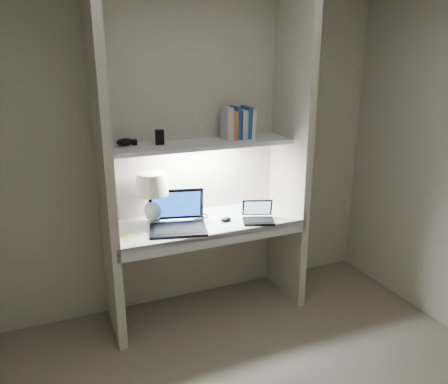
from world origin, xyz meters
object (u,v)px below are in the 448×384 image
book_row (238,123)px  laptop_netbook (258,216)px  table_lamp (152,190)px  speaker (192,204)px  laptop_main (177,220)px

book_row → laptop_netbook: bearing=-81.0°
book_row → table_lamp: bearing=-177.7°
table_lamp → speaker: 0.42m
table_lamp → laptop_netbook: bearing=-19.2°
laptop_netbook → book_row: bearing=119.2°
laptop_netbook → book_row: 0.74m
laptop_main → laptop_netbook: laptop_main is taller
table_lamp → book_row: (0.71, 0.03, 0.45)m
speaker → book_row: size_ratio=0.56×
laptop_main → book_row: size_ratio=1.93×
table_lamp → book_row: size_ratio=1.58×
book_row → speaker: bearing=166.2°
laptop_netbook → book_row: (-0.05, 0.29, 0.68)m
table_lamp → speaker: (0.35, 0.12, -0.20)m
speaker → book_row: (0.36, -0.09, 0.64)m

